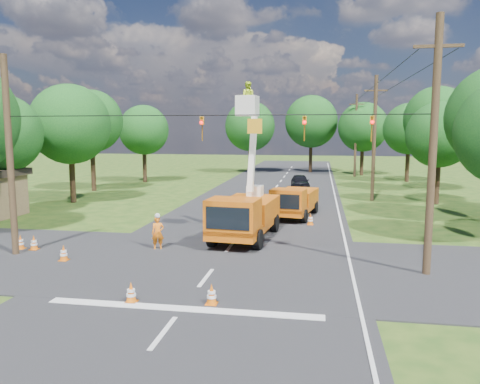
% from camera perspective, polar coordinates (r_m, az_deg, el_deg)
% --- Properties ---
extents(ground, '(140.00, 140.00, 0.00)m').
position_cam_1_polar(ground, '(37.63, 3.12, -1.15)').
color(ground, '#1F4514').
rests_on(ground, ground).
extents(road_main, '(12.00, 100.00, 0.06)m').
position_cam_1_polar(road_main, '(37.63, 3.12, -1.15)').
color(road_main, black).
rests_on(road_main, ground).
extents(road_cross, '(56.00, 10.00, 0.07)m').
position_cam_1_polar(road_cross, '(20.24, -2.80, -8.79)').
color(road_cross, black).
rests_on(road_cross, ground).
extents(stop_bar, '(9.00, 0.45, 0.02)m').
position_cam_1_polar(stop_bar, '(15.47, -7.09, -14.09)').
color(stop_bar, silver).
rests_on(stop_bar, ground).
extents(edge_line, '(0.12, 90.00, 0.02)m').
position_cam_1_polar(edge_line, '(37.41, 11.68, -1.35)').
color(edge_line, silver).
rests_on(edge_line, ground).
extents(bucket_truck, '(3.14, 6.77, 8.17)m').
position_cam_1_polar(bucket_truck, '(24.29, 0.58, -1.90)').
color(bucket_truck, orange).
rests_on(bucket_truck, ground).
extents(second_truck, '(2.99, 5.85, 2.09)m').
position_cam_1_polar(second_truck, '(30.66, 6.67, -1.13)').
color(second_truck, orange).
rests_on(second_truck, ground).
extents(ground_worker, '(0.70, 0.59, 1.62)m').
position_cam_1_polar(ground_worker, '(22.77, -9.99, -4.94)').
color(ground_worker, orange).
rests_on(ground_worker, ground).
extents(distant_car, '(2.15, 4.27, 1.39)m').
position_cam_1_polar(distant_car, '(46.09, 7.34, 1.28)').
color(distant_car, black).
rests_on(distant_car, ground).
extents(traffic_cone_0, '(0.38, 0.38, 0.71)m').
position_cam_1_polar(traffic_cone_0, '(16.20, -13.14, -11.87)').
color(traffic_cone_0, orange).
rests_on(traffic_cone_0, ground).
extents(traffic_cone_1, '(0.38, 0.38, 0.71)m').
position_cam_1_polar(traffic_cone_1, '(15.67, -3.49, -12.36)').
color(traffic_cone_1, orange).
rests_on(traffic_cone_1, ground).
extents(traffic_cone_2, '(0.38, 0.38, 0.71)m').
position_cam_1_polar(traffic_cone_2, '(24.53, 1.59, -5.01)').
color(traffic_cone_2, orange).
rests_on(traffic_cone_2, ground).
extents(traffic_cone_3, '(0.38, 0.38, 0.71)m').
position_cam_1_polar(traffic_cone_3, '(28.52, 8.58, -3.31)').
color(traffic_cone_3, orange).
rests_on(traffic_cone_3, ground).
extents(traffic_cone_4, '(0.38, 0.38, 0.71)m').
position_cam_1_polar(traffic_cone_4, '(21.99, -20.70, -6.98)').
color(traffic_cone_4, orange).
rests_on(traffic_cone_4, ground).
extents(traffic_cone_5, '(0.38, 0.38, 0.71)m').
position_cam_1_polar(traffic_cone_5, '(24.46, -23.83, -5.69)').
color(traffic_cone_5, orange).
rests_on(traffic_cone_5, ground).
extents(traffic_cone_6, '(0.38, 0.38, 0.71)m').
position_cam_1_polar(traffic_cone_6, '(24.87, -25.19, -5.56)').
color(traffic_cone_6, orange).
rests_on(traffic_cone_6, ground).
extents(traffic_cone_7, '(0.38, 0.38, 0.71)m').
position_cam_1_polar(traffic_cone_7, '(33.97, 8.66, -1.56)').
color(traffic_cone_7, orange).
rests_on(traffic_cone_7, ground).
extents(pole_right_near, '(1.80, 0.30, 10.00)m').
position_cam_1_polar(pole_right_near, '(19.44, 22.48, 5.26)').
color(pole_right_near, '#4C3823').
rests_on(pole_right_near, ground).
extents(pole_right_mid, '(1.80, 0.30, 10.00)m').
position_cam_1_polar(pole_right_mid, '(39.19, 16.05, 6.41)').
color(pole_right_mid, '#4C3823').
rests_on(pole_right_mid, ground).
extents(pole_right_far, '(1.80, 0.30, 10.00)m').
position_cam_1_polar(pole_right_far, '(59.11, 13.93, 6.77)').
color(pole_right_far, '#4C3823').
rests_on(pole_right_far, ground).
extents(pole_left, '(0.30, 0.30, 9.00)m').
position_cam_1_polar(pole_left, '(23.43, -26.26, 3.86)').
color(pole_left, '#4C3823').
rests_on(pole_left, ground).
extents(signal_span, '(18.00, 0.29, 1.07)m').
position_cam_1_polar(signal_span, '(19.05, 3.69, 8.10)').
color(signal_span, black).
rests_on(signal_span, ground).
extents(tree_left_c, '(5.20, 5.20, 8.06)m').
position_cam_1_polar(tree_left_c, '(34.80, -27.05, 6.32)').
color(tree_left_c, '#382616').
rests_on(tree_left_c, ground).
extents(tree_left_d, '(6.20, 6.20, 9.24)m').
position_cam_1_polar(tree_left_d, '(39.02, -20.03, 7.74)').
color(tree_left_d, '#382616').
rests_on(tree_left_d, ground).
extents(tree_left_e, '(5.80, 5.80, 9.41)m').
position_cam_1_polar(tree_left_e, '(46.04, -17.68, 8.20)').
color(tree_left_e, '#382616').
rests_on(tree_left_e, ground).
extents(tree_left_f, '(5.40, 5.40, 8.40)m').
position_cam_1_polar(tree_left_f, '(52.52, -11.65, 7.40)').
color(tree_left_f, '#382616').
rests_on(tree_left_f, ground).
extents(tree_right_c, '(5.00, 5.00, 7.83)m').
position_cam_1_polar(tree_right_c, '(39.00, 23.14, 6.40)').
color(tree_right_c, '#382616').
rests_on(tree_right_c, ground).
extents(tree_right_d, '(6.00, 6.00, 9.70)m').
position_cam_1_polar(tree_right_d, '(47.16, 22.88, 8.17)').
color(tree_right_d, '#382616').
rests_on(tree_right_d, ground).
extents(tree_right_e, '(5.60, 5.60, 8.63)m').
position_cam_1_polar(tree_right_e, '(54.80, 19.91, 7.24)').
color(tree_right_e, '#382616').
rests_on(tree_right_e, ground).
extents(tree_far_a, '(6.60, 6.60, 9.50)m').
position_cam_1_polar(tree_far_a, '(62.64, 1.23, 8.01)').
color(tree_far_a, '#382616').
rests_on(tree_far_a, ground).
extents(tree_far_b, '(7.00, 7.00, 10.32)m').
position_cam_1_polar(tree_far_b, '(63.97, 8.68, 8.47)').
color(tree_far_b, '#382616').
rests_on(tree_far_b, ground).
extents(tree_far_c, '(6.20, 6.20, 9.18)m').
position_cam_1_polar(tree_far_c, '(61.18, 14.76, 7.66)').
color(tree_far_c, '#382616').
rests_on(tree_far_c, ground).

